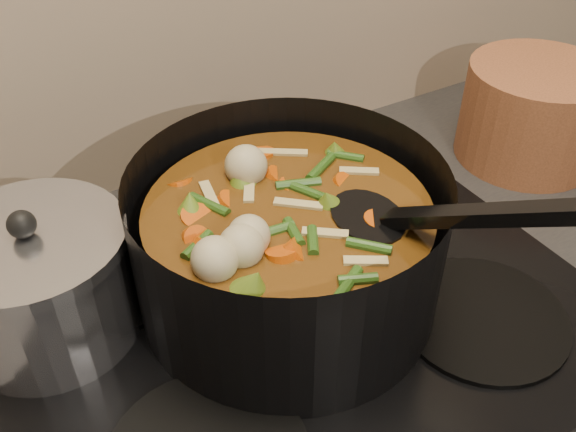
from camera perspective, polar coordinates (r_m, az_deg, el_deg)
stovetop at (r=0.72m, az=0.17°, el=-7.82°), size 0.62×0.54×0.03m
stockpot at (r=0.66m, az=0.06°, el=-2.57°), size 0.35×0.42×0.23m
saucepan at (r=0.68m, az=-21.08°, el=-5.59°), size 0.19×0.19×0.15m
terracotta_crock at (r=1.00m, az=20.89°, el=8.52°), size 0.23×0.23×0.14m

